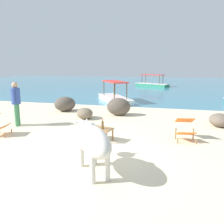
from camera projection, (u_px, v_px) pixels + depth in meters
name	position (u px, v px, depth m)	size (l,w,h in m)	color
sand_beach	(72.00, 155.00, 5.70)	(18.00, 14.00, 0.04)	beige
water_surface	(151.00, 85.00, 26.55)	(60.00, 36.00, 0.03)	teal
cow	(93.00, 140.00, 4.63)	(1.43, 1.71, 1.05)	beige
low_bench_table	(100.00, 130.00, 6.70)	(0.85, 0.62, 0.39)	olive
bottle	(103.00, 125.00, 6.56)	(0.07, 0.07, 0.30)	brown
deck_chair_near	(185.00, 127.00, 6.75)	(0.63, 0.83, 0.68)	olive
person_standing	(16.00, 101.00, 8.26)	(0.32, 0.48, 1.62)	#428956
shore_rock_large	(65.00, 104.00, 11.06)	(1.03, 0.84, 0.71)	brown
shore_rock_medium	(85.00, 113.00, 9.53)	(0.84, 0.68, 0.45)	#756651
shore_rock_small	(119.00, 107.00, 10.13)	(1.06, 0.75, 0.79)	brown
shore_rock_flat	(220.00, 120.00, 8.27)	(0.87, 0.78, 0.48)	#6B5B4C
boat_white	(115.00, 97.00, 14.12)	(2.95, 3.72, 1.29)	white
boat_green	(152.00, 84.00, 24.56)	(3.81, 2.65, 1.29)	#338E66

